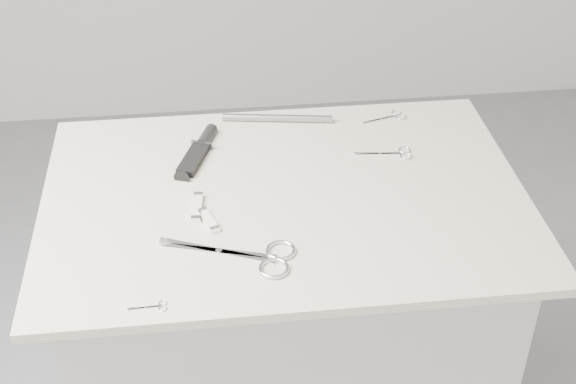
{
  "coord_description": "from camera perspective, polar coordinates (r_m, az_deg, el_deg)",
  "views": [
    {
      "loc": [
        -0.15,
        -1.34,
        1.89
      ],
      "look_at": [
        0.01,
        0.01,
        0.92
      ],
      "focal_mm": 50.0,
      "sensor_mm": 36.0,
      "label": 1
    }
  ],
  "objects": [
    {
      "name": "display_board",
      "position": [
        1.67,
        -0.22,
        -0.41
      ],
      "size": [
        1.0,
        0.7,
        0.02
      ],
      "primitive_type": "cube",
      "color": "beige",
      "rests_on": "plinth"
    },
    {
      "name": "sheathed_knife",
      "position": [
        1.8,
        -6.31,
        3.04
      ],
      "size": [
        0.09,
        0.19,
        0.02
      ],
      "rotation": [
        0.0,
        0.0,
        1.22
      ],
      "color": "black",
      "rests_on": "display_board"
    },
    {
      "name": "pocket_knife_a",
      "position": [
        1.62,
        -6.47,
        -1.07
      ],
      "size": [
        0.03,
        0.09,
        0.01
      ],
      "rotation": [
        0.0,
        0.0,
        1.48
      ],
      "color": "white",
      "rests_on": "display_board"
    },
    {
      "name": "pocket_knife_b",
      "position": [
        1.59,
        -5.68,
        -2.04
      ],
      "size": [
        0.04,
        0.08,
        0.01
      ],
      "rotation": [
        0.0,
        0.0,
        1.91
      ],
      "color": "white",
      "rests_on": "display_board"
    },
    {
      "name": "tiny_scissors",
      "position": [
        1.42,
        -9.56,
        -8.07
      ],
      "size": [
        0.07,
        0.03,
        0.0
      ],
      "rotation": [
        0.0,
        0.0,
        0.03
      ],
      "color": "white",
      "rests_on": "display_board"
    },
    {
      "name": "embroidery_scissors_b",
      "position": [
        1.94,
        7.3,
        5.32
      ],
      "size": [
        0.11,
        0.06,
        0.0
      ],
      "rotation": [
        0.0,
        0.0,
        0.3
      ],
      "color": "white",
      "rests_on": "display_board"
    },
    {
      "name": "metal_rail",
      "position": [
        1.9,
        -0.77,
        5.28
      ],
      "size": [
        0.26,
        0.06,
        0.02
      ],
      "primitive_type": "cylinder",
      "rotation": [
        0.0,
        1.57,
        -0.15
      ],
      "color": "gray",
      "rests_on": "display_board"
    },
    {
      "name": "plinth",
      "position": [
        1.97,
        -0.19,
        -11.32
      ],
      "size": [
        0.9,
        0.6,
        0.9
      ],
      "primitive_type": "cube",
      "color": "#B6B6B4",
      "rests_on": "ground"
    },
    {
      "name": "large_shears",
      "position": [
        1.5,
        -2.27,
        -4.59
      ],
      "size": [
        0.25,
        0.15,
        0.01
      ],
      "rotation": [
        0.0,
        0.0,
        -0.35
      ],
      "color": "white",
      "rests_on": "display_board"
    },
    {
      "name": "embroidery_scissors_a",
      "position": [
        1.8,
        7.59,
        2.73
      ],
      "size": [
        0.13,
        0.06,
        0.0
      ],
      "rotation": [
        0.0,
        0.0,
        -0.1
      ],
      "color": "white",
      "rests_on": "display_board"
    }
  ]
}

